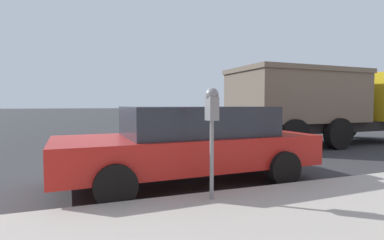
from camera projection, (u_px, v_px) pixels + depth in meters
ground_plane at (145, 172)px, 6.57m from camera, size 220.00×220.00×0.00m
parking_meter at (212, 114)px, 4.28m from camera, size 0.21×0.19×1.61m
car_red at (191, 142)px, 5.79m from camera, size 2.28×4.95×1.45m
dump_truck at (324, 102)px, 11.26m from camera, size 2.98×7.48×2.74m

